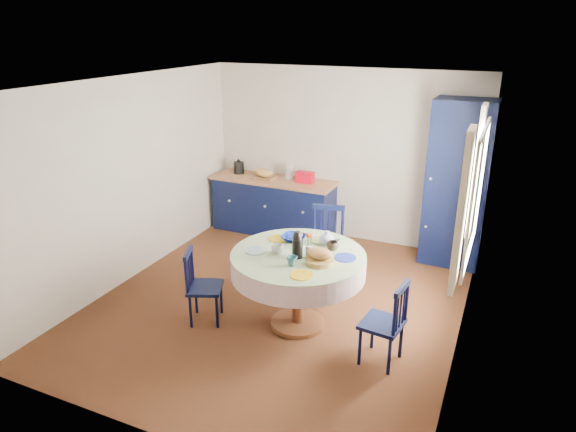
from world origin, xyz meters
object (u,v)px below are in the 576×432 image
at_px(chair_right, 386,323).
at_px(cobalt_bowl, 294,238).
at_px(mug_a, 277,249).
at_px(dining_table, 299,265).
at_px(mug_d, 298,237).
at_px(pantry_cabinet, 458,184).
at_px(kitchen_counter, 273,205).
at_px(chair_left, 202,286).
at_px(chair_far, 326,246).
at_px(mug_c, 332,246).
at_px(mug_b, 292,261).

height_order(chair_right, cobalt_bowl, cobalt_bowl).
height_order(chair_right, mug_a, mug_a).
height_order(dining_table, mug_d, dining_table).
bearing_deg(pantry_cabinet, mug_d, -122.89).
distance_m(mug_d, cobalt_bowl, 0.05).
height_order(kitchen_counter, mug_d, kitchen_counter).
bearing_deg(pantry_cabinet, chair_left, -128.65).
bearing_deg(mug_a, chair_right, -8.71).
distance_m(chair_far, mug_c, 0.98).
height_order(kitchen_counter, cobalt_bowl, kitchen_counter).
xyz_separation_m(chair_right, mug_a, (-1.21, 0.18, 0.46)).
xyz_separation_m(dining_table, mug_a, (-0.21, -0.08, 0.18)).
bearing_deg(chair_far, pantry_cabinet, 31.26).
bearing_deg(dining_table, pantry_cabinet, 61.49).
bearing_deg(kitchen_counter, mug_b, -60.18).
xyz_separation_m(kitchen_counter, dining_table, (1.38, -2.29, 0.27)).
height_order(chair_right, mug_d, mug_d).
xyz_separation_m(kitchen_counter, chair_left, (0.39, -2.62, -0.02)).
xyz_separation_m(pantry_cabinet, cobalt_bowl, (-1.45, -2.04, -0.22)).
height_order(mug_c, mug_d, mug_c).
distance_m(chair_left, mug_a, 0.95).
relative_size(chair_right, mug_a, 7.06).
distance_m(kitchen_counter, mug_a, 2.68).
xyz_separation_m(kitchen_counter, chair_far, (1.31, -1.25, 0.05)).
distance_m(chair_left, mug_b, 1.14).
relative_size(pantry_cabinet, mug_d, 22.46).
distance_m(mug_b, cobalt_bowl, 0.61).
relative_size(chair_left, chair_right, 0.96).
bearing_deg(mug_c, chair_far, 113.35).
relative_size(pantry_cabinet, mug_a, 17.96).
xyz_separation_m(dining_table, mug_c, (0.28, 0.22, 0.18)).
distance_m(pantry_cabinet, mug_a, 2.83).
xyz_separation_m(chair_far, mug_b, (0.12, -1.32, 0.40)).
distance_m(chair_left, cobalt_bowl, 1.11).
distance_m(dining_table, mug_c, 0.40).
relative_size(dining_table, cobalt_bowl, 5.48).
distance_m(chair_right, cobalt_bowl, 1.37).
distance_m(pantry_cabinet, mug_c, 2.34).
bearing_deg(cobalt_bowl, dining_table, -57.60).
relative_size(mug_d, cobalt_bowl, 0.38).
bearing_deg(dining_table, chair_left, -161.79).
bearing_deg(dining_table, mug_b, -80.70).
relative_size(dining_table, mug_c, 11.56).
distance_m(kitchen_counter, chair_left, 2.65).
relative_size(pantry_cabinet, chair_left, 2.64).
distance_m(mug_a, mug_d, 0.39).
bearing_deg(cobalt_bowl, mug_a, -94.06).
relative_size(kitchen_counter, pantry_cabinet, 0.88).
distance_m(kitchen_counter, chair_far, 1.82).
bearing_deg(chair_right, kitchen_counter, -129.56).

